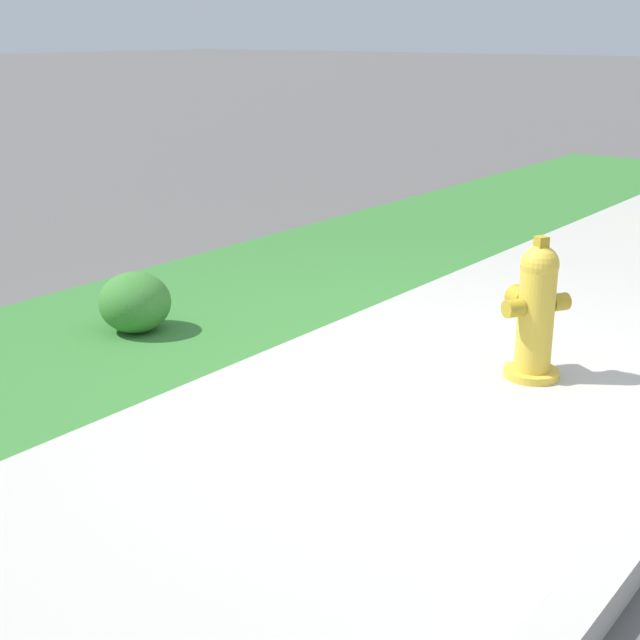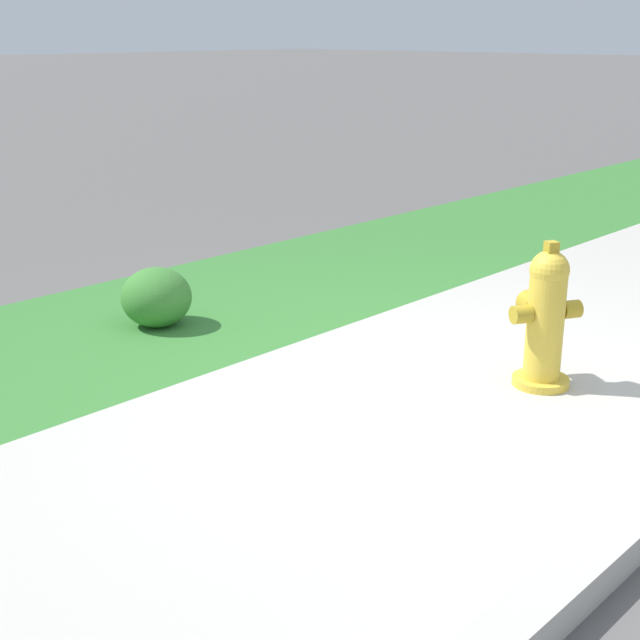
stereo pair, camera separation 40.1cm
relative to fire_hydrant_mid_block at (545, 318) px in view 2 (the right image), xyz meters
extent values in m
plane|color=#5B5956|center=(-0.53, 0.22, -0.36)|extent=(120.00, 120.00, 0.00)
cube|color=#BCB7AD|center=(-0.53, 0.22, -0.35)|extent=(18.00, 2.22, 0.01)
cube|color=#387A33|center=(-0.53, 2.27, -0.35)|extent=(18.00, 1.90, 0.01)
cylinder|color=gold|center=(0.00, -0.01, -0.33)|extent=(0.28, 0.28, 0.05)
cylinder|color=gold|center=(0.00, -0.01, -0.03)|extent=(0.18, 0.18, 0.55)
sphere|color=gold|center=(0.00, -0.01, 0.25)|extent=(0.19, 0.19, 0.19)
cube|color=#B29323|center=(0.00, -0.01, 0.36)|extent=(0.08, 0.08, 0.06)
cylinder|color=#B29323|center=(-0.12, 0.06, 0.04)|extent=(0.12, 0.12, 0.09)
cylinder|color=#B29323|center=(0.12, -0.07, 0.04)|extent=(0.12, 0.12, 0.09)
cylinder|color=#B29323|center=(0.07, 0.12, 0.04)|extent=(0.15, 0.15, 0.12)
ellipsoid|color=#3D7F33|center=(-0.72, 2.17, -0.18)|extent=(0.42, 0.42, 0.36)
camera|label=1|loc=(-4.02, -1.72, 1.34)|focal=50.00mm
camera|label=2|loc=(-3.76, -2.02, 1.34)|focal=50.00mm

